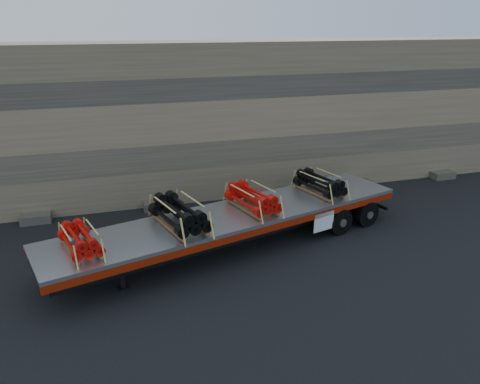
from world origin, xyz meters
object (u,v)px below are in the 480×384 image
Objects in this scene: bundle_midfront at (179,215)px; trailer at (234,231)px; bundle_rear at (320,184)px; bundle_front at (80,240)px; bundle_midrear at (252,199)px.

trailer is at bearing 0.00° from bundle_midfront.
bundle_midfront is at bearing -180.00° from trailer.
bundle_midfront is 1.16× the size of bundle_rear.
bundle_front reaches higher than trailer.
trailer is 6.22× the size of bundle_midrear.
bundle_midfront reaches higher than trailer.
bundle_rear is (3.10, 0.86, -0.02)m from bundle_midrear.
bundle_front is at bearing -180.00° from bundle_rear.
bundle_front is 9.39m from bundle_rear.
bundle_rear is at bearing 0.00° from bundle_midrear.
bundle_midfront is at bearing 180.00° from bundle_midrear.
bundle_midrear is 3.22m from bundle_rear.
bundle_midfront is 2.92m from bundle_midrear.
bundle_midfront reaches higher than bundle_midrear.
trailer is at bearing 0.00° from bundle_front.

